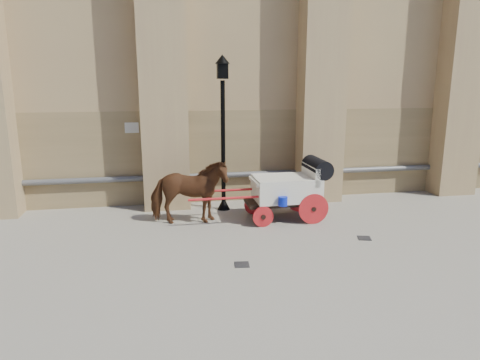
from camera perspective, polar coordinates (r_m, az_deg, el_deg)
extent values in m
plane|color=gray|center=(10.48, -3.67, -8.80)|extent=(90.00, 90.00, 0.00)
cube|color=#937A51|center=(14.37, 2.18, 3.39)|extent=(44.00, 0.35, 3.00)
cylinder|color=#59595B|center=(14.23, 2.39, 0.83)|extent=(42.00, 0.18, 0.18)
cube|color=beige|center=(13.74, -14.23, 6.78)|extent=(0.42, 0.04, 0.32)
imported|color=brown|center=(11.91, -6.84, -1.62)|extent=(2.20, 1.12, 1.81)
cube|color=black|center=(12.39, 5.70, -2.83)|extent=(2.11, 0.96, 0.12)
cube|color=white|center=(12.31, 6.17, -1.08)|extent=(1.83, 1.20, 0.67)
cube|color=white|center=(12.45, 9.39, 0.79)|extent=(0.15, 1.20, 0.53)
cube|color=white|center=(12.05, 2.48, -0.15)|extent=(0.34, 1.06, 0.10)
cylinder|color=black|center=(12.48, 10.25, 1.68)|extent=(0.54, 1.20, 0.54)
cylinder|color=red|center=(12.09, 9.77, -3.82)|extent=(0.86, 0.06, 0.86)
cylinder|color=red|center=(13.17, 7.98, -2.37)|extent=(0.86, 0.06, 0.86)
cylinder|color=red|center=(11.72, 3.10, -4.92)|extent=(0.58, 0.06, 0.58)
cylinder|color=red|center=(12.83, 1.84, -3.32)|extent=(0.58, 0.06, 0.58)
cylinder|color=red|center=(11.56, -1.23, -2.43)|extent=(2.31, 0.07, 0.07)
cylinder|color=red|center=(12.38, -1.89, -1.39)|extent=(2.31, 0.07, 0.07)
cylinder|color=#0B23CE|center=(11.66, 5.74, -2.84)|extent=(0.25, 0.25, 0.25)
cylinder|color=black|center=(12.97, -2.26, 4.43)|extent=(0.13, 0.13, 3.93)
cone|color=black|center=(13.35, -2.20, -3.09)|extent=(0.39, 0.39, 0.39)
cube|color=black|center=(12.84, -2.35, 14.35)|extent=(0.31, 0.31, 0.46)
cone|color=black|center=(12.85, -2.37, 15.81)|extent=(0.44, 0.44, 0.26)
cube|color=black|center=(9.46, 0.24, -11.21)|extent=(0.35, 0.35, 0.01)
cube|color=black|center=(11.40, 16.24, -7.45)|extent=(0.40, 0.40, 0.01)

